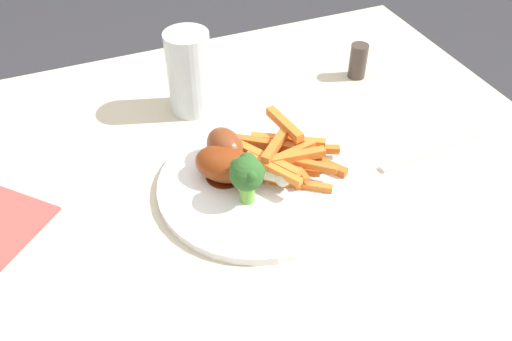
{
  "coord_description": "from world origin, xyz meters",
  "views": [
    {
      "loc": [
        0.17,
        0.52,
        1.23
      ],
      "look_at": [
        -0.02,
        0.04,
        0.76
      ],
      "focal_mm": 37.58,
      "sensor_mm": 36.0,
      "label": 1
    }
  ],
  "objects_px": {
    "chicken_drumstick_near": "(228,150)",
    "chicken_drumstick_far": "(227,165)",
    "water_glass": "(189,73)",
    "dining_table": "(233,233)",
    "dinner_plate": "(256,185)",
    "carrot_fries_pile": "(288,154)",
    "pepper_shaker": "(358,61)",
    "broccoli_floret_front": "(247,174)",
    "fork": "(434,150)"
  },
  "relations": [
    {
      "from": "broccoli_floret_front",
      "to": "water_glass",
      "type": "height_order",
      "value": "water_glass"
    },
    {
      "from": "dining_table",
      "to": "chicken_drumstick_near",
      "type": "distance_m",
      "value": 0.16
    },
    {
      "from": "chicken_drumstick_near",
      "to": "pepper_shaker",
      "type": "distance_m",
      "value": 0.32
    },
    {
      "from": "carrot_fries_pile",
      "to": "chicken_drumstick_near",
      "type": "xyz_separation_m",
      "value": [
        0.07,
        -0.04,
        0.0
      ]
    },
    {
      "from": "dinner_plate",
      "to": "pepper_shaker",
      "type": "xyz_separation_m",
      "value": [
        -0.27,
        -0.19,
        0.02
      ]
    },
    {
      "from": "dining_table",
      "to": "water_glass",
      "type": "bearing_deg",
      "value": -89.75
    },
    {
      "from": "chicken_drumstick_near",
      "to": "chicken_drumstick_far",
      "type": "bearing_deg",
      "value": 67.77
    },
    {
      "from": "chicken_drumstick_far",
      "to": "dinner_plate",
      "type": "bearing_deg",
      "value": 144.01
    },
    {
      "from": "water_glass",
      "to": "chicken_drumstick_near",
      "type": "bearing_deg",
      "value": 90.89
    },
    {
      "from": "water_glass",
      "to": "dining_table",
      "type": "bearing_deg",
      "value": 90.25
    },
    {
      "from": "dining_table",
      "to": "fork",
      "type": "relative_size",
      "value": 5.12
    },
    {
      "from": "broccoli_floret_front",
      "to": "water_glass",
      "type": "relative_size",
      "value": 0.52
    },
    {
      "from": "chicken_drumstick_far",
      "to": "water_glass",
      "type": "distance_m",
      "value": 0.19
    },
    {
      "from": "dinner_plate",
      "to": "fork",
      "type": "distance_m",
      "value": 0.27
    },
    {
      "from": "fork",
      "to": "dining_table",
      "type": "bearing_deg",
      "value": -17.25
    },
    {
      "from": "dining_table",
      "to": "chicken_drumstick_near",
      "type": "bearing_deg",
      "value": -98.85
    },
    {
      "from": "dinner_plate",
      "to": "chicken_drumstick_far",
      "type": "xyz_separation_m",
      "value": [
        0.03,
        -0.02,
        0.03
      ]
    },
    {
      "from": "dining_table",
      "to": "carrot_fries_pile",
      "type": "xyz_separation_m",
      "value": [
        -0.08,
        0.02,
        0.15
      ]
    },
    {
      "from": "dinner_plate",
      "to": "fork",
      "type": "relative_size",
      "value": 1.38
    },
    {
      "from": "water_glass",
      "to": "pepper_shaker",
      "type": "xyz_separation_m",
      "value": [
        -0.29,
        0.02,
        -0.04
      ]
    },
    {
      "from": "chicken_drumstick_near",
      "to": "broccoli_floret_front",
      "type": "bearing_deg",
      "value": 88.94
    },
    {
      "from": "pepper_shaker",
      "to": "carrot_fries_pile",
      "type": "bearing_deg",
      "value": 39.91
    },
    {
      "from": "broccoli_floret_front",
      "to": "pepper_shaker",
      "type": "distance_m",
      "value": 0.36
    },
    {
      "from": "fork",
      "to": "water_glass",
      "type": "bearing_deg",
      "value": -43.85
    },
    {
      "from": "chicken_drumstick_near",
      "to": "chicken_drumstick_far",
      "type": "xyz_separation_m",
      "value": [
        0.01,
        0.02,
        -0.0
      ]
    },
    {
      "from": "carrot_fries_pile",
      "to": "dinner_plate",
      "type": "bearing_deg",
      "value": 14.08
    },
    {
      "from": "dinner_plate",
      "to": "carrot_fries_pile",
      "type": "xyz_separation_m",
      "value": [
        -0.05,
        -0.01,
        0.03
      ]
    },
    {
      "from": "dinner_plate",
      "to": "broccoli_floret_front",
      "type": "relative_size",
      "value": 3.87
    },
    {
      "from": "dining_table",
      "to": "dinner_plate",
      "type": "bearing_deg",
      "value": 122.42
    },
    {
      "from": "water_glass",
      "to": "pepper_shaker",
      "type": "distance_m",
      "value": 0.29
    },
    {
      "from": "broccoli_floret_front",
      "to": "chicken_drumstick_far",
      "type": "relative_size",
      "value": 0.57
    },
    {
      "from": "dining_table",
      "to": "pepper_shaker",
      "type": "height_order",
      "value": "pepper_shaker"
    },
    {
      "from": "broccoli_floret_front",
      "to": "chicken_drumstick_near",
      "type": "bearing_deg",
      "value": -91.06
    },
    {
      "from": "dining_table",
      "to": "water_glass",
      "type": "xyz_separation_m",
      "value": [
        0.0,
        -0.17,
        0.19
      ]
    },
    {
      "from": "carrot_fries_pile",
      "to": "water_glass",
      "type": "bearing_deg",
      "value": -68.83
    },
    {
      "from": "dinner_plate",
      "to": "chicken_drumstick_near",
      "type": "xyz_separation_m",
      "value": [
        0.02,
        -0.05,
        0.03
      ]
    },
    {
      "from": "pepper_shaker",
      "to": "chicken_drumstick_far",
      "type": "bearing_deg",
      "value": 29.6
    },
    {
      "from": "fork",
      "to": "chicken_drumstick_near",
      "type": "bearing_deg",
      "value": -19.41
    },
    {
      "from": "dining_table",
      "to": "carrot_fries_pile",
      "type": "bearing_deg",
      "value": 162.42
    },
    {
      "from": "dinner_plate",
      "to": "chicken_drumstick_near",
      "type": "bearing_deg",
      "value": -65.72
    },
    {
      "from": "chicken_drumstick_near",
      "to": "chicken_drumstick_far",
      "type": "height_order",
      "value": "chicken_drumstick_near"
    },
    {
      "from": "carrot_fries_pile",
      "to": "water_glass",
      "type": "relative_size",
      "value": 1.11
    },
    {
      "from": "chicken_drumstick_far",
      "to": "water_glass",
      "type": "xyz_separation_m",
      "value": [
        -0.01,
        -0.19,
        0.03
      ]
    },
    {
      "from": "dinner_plate",
      "to": "broccoli_floret_front",
      "type": "distance_m",
      "value": 0.06
    },
    {
      "from": "water_glass",
      "to": "broccoli_floret_front",
      "type": "bearing_deg",
      "value": 90.28
    },
    {
      "from": "broccoli_floret_front",
      "to": "chicken_drumstick_near",
      "type": "relative_size",
      "value": 0.57
    },
    {
      "from": "broccoli_floret_front",
      "to": "pepper_shaker",
      "type": "height_order",
      "value": "broccoli_floret_front"
    },
    {
      "from": "water_glass",
      "to": "fork",
      "type": "bearing_deg",
      "value": 141.13
    },
    {
      "from": "fork",
      "to": "pepper_shaker",
      "type": "bearing_deg",
      "value": -94.55
    },
    {
      "from": "broccoli_floret_front",
      "to": "pepper_shaker",
      "type": "bearing_deg",
      "value": -142.99
    }
  ]
}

